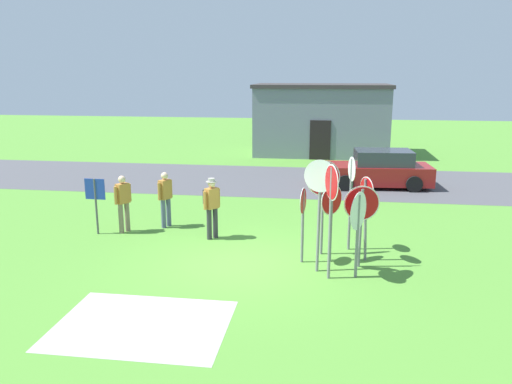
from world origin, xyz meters
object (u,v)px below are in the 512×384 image
(stop_sign_rear_left, at_px, (351,189))
(info_panel_leftmost, at_px, (95,196))
(stop_sign_leaning_right, at_px, (366,205))
(person_in_dark_shirt, at_px, (123,201))
(stop_sign_rear_right, at_px, (320,196))
(parked_car_on_street, at_px, (378,170))
(stop_sign_center_cluster, at_px, (303,213))
(stop_sign_leaning_left, at_px, (331,210))
(person_in_teal, at_px, (211,204))
(stop_sign_far_back, at_px, (361,212))
(person_holding_notes, at_px, (165,196))
(stop_sign_low_front, at_px, (358,220))
(stop_sign_nearest, at_px, (323,190))
(stop_sign_tallest, at_px, (331,201))

(stop_sign_rear_left, xyz_separation_m, info_panel_leftmost, (-7.17, 0.32, -0.52))
(stop_sign_leaning_right, distance_m, info_panel_leftmost, 7.59)
(stop_sign_rear_left, xyz_separation_m, person_in_dark_shirt, (-6.46, 0.59, -0.70))
(stop_sign_rear_right, bearing_deg, parked_car_on_street, 76.73)
(stop_sign_center_cluster, distance_m, stop_sign_leaning_left, 0.72)
(stop_sign_leaning_left, height_order, person_in_teal, stop_sign_leaning_left)
(stop_sign_far_back, bearing_deg, person_in_dark_shirt, 164.71)
(stop_sign_rear_left, bearing_deg, person_in_dark_shirt, 174.80)
(person_holding_notes, relative_size, person_in_dark_shirt, 1.00)
(stop_sign_low_front, relative_size, stop_sign_nearest, 0.82)
(stop_sign_leaning_right, height_order, stop_sign_low_front, stop_sign_leaning_right)
(stop_sign_leaning_left, bearing_deg, person_in_dark_shirt, 166.14)
(stop_sign_tallest, height_order, person_holding_notes, stop_sign_tallest)
(stop_sign_tallest, bearing_deg, person_holding_notes, 146.06)
(stop_sign_leaning_left, bearing_deg, stop_sign_far_back, -26.71)
(stop_sign_tallest, xyz_separation_m, stop_sign_leaning_right, (0.86, 1.26, -0.39))
(parked_car_on_street, height_order, stop_sign_tallest, stop_sign_tallest)
(person_holding_notes, bearing_deg, stop_sign_leaning_left, -23.52)
(parked_car_on_street, relative_size, stop_sign_nearest, 1.80)
(parked_car_on_street, relative_size, person_in_teal, 2.54)
(stop_sign_low_front, distance_m, person_holding_notes, 6.33)
(person_in_teal, distance_m, info_panel_leftmost, 3.38)
(stop_sign_tallest, xyz_separation_m, person_in_dark_shirt, (-5.93, 2.62, -0.87))
(info_panel_leftmost, bearing_deg, stop_sign_rear_left, -2.53)
(stop_sign_rear_left, distance_m, person_holding_notes, 5.59)
(stop_sign_tallest, bearing_deg, stop_sign_center_cluster, 125.05)
(person_in_teal, relative_size, info_panel_leftmost, 1.06)
(stop_sign_leaning_left, height_order, stop_sign_low_front, stop_sign_low_front)
(stop_sign_center_cluster, xyz_separation_m, stop_sign_rear_left, (1.18, 1.10, 0.39))
(stop_sign_tallest, relative_size, stop_sign_leaning_right, 1.24)
(stop_sign_leaning_left, relative_size, info_panel_leftmost, 1.18)
(stop_sign_rear_left, distance_m, person_in_dark_shirt, 6.52)
(stop_sign_leaning_right, relative_size, stop_sign_low_front, 1.06)
(stop_sign_leaning_left, relative_size, stop_sign_tallest, 0.73)
(stop_sign_rear_left, bearing_deg, stop_sign_center_cluster, -136.86)
(stop_sign_leaning_right, relative_size, stop_sign_nearest, 0.87)
(stop_sign_leaning_left, height_order, stop_sign_far_back, stop_sign_far_back)
(stop_sign_leaning_right, distance_m, stop_sign_low_front, 1.12)
(stop_sign_center_cluster, distance_m, stop_sign_rear_right, 0.83)
(person_in_teal, height_order, person_in_dark_shirt, person_in_teal)
(parked_car_on_street, distance_m, person_in_teal, 9.11)
(stop_sign_rear_left, xyz_separation_m, person_holding_notes, (-5.41, 1.25, -0.70))
(stop_sign_far_back, bearing_deg, parked_car_on_street, 82.21)
(stop_sign_nearest, xyz_separation_m, person_in_dark_shirt, (-5.75, 1.05, -0.75))
(stop_sign_far_back, bearing_deg, stop_sign_rear_left, 99.24)
(stop_sign_rear_right, bearing_deg, stop_sign_far_back, 19.78)
(stop_sign_far_back, bearing_deg, stop_sign_leaning_right, 73.32)
(stop_sign_center_cluster, xyz_separation_m, stop_sign_far_back, (1.38, -0.13, 0.11))
(stop_sign_tallest, bearing_deg, stop_sign_rear_right, 120.06)
(stop_sign_rear_right, bearing_deg, person_in_dark_shirt, 159.04)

